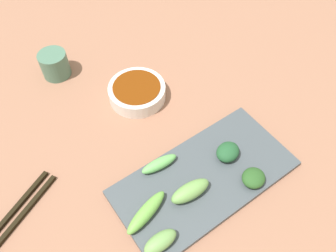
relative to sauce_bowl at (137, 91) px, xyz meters
name	(u,v)px	position (x,y,z in m)	size (l,w,h in m)	color
tabletop	(172,155)	(0.16, -0.02, -0.03)	(2.10, 2.10, 0.02)	#99674E
sauce_bowl	(137,91)	(0.00, 0.00, 0.00)	(0.13, 0.13, 0.03)	silver
serving_plate	(204,178)	(0.25, -0.01, -0.01)	(0.17, 0.34, 0.01)	#454D52
broccoli_leafy_0	(253,178)	(0.31, 0.06, 0.00)	(0.04, 0.04, 0.02)	#2A5423
broccoli_stalk_1	(159,164)	(0.18, -0.07, 0.00)	(0.02, 0.07, 0.02)	#67B35A
broccoli_stalk_2	(190,191)	(0.26, -0.05, 0.01)	(0.03, 0.08, 0.03)	#70A251
broccoli_leafy_3	(228,152)	(0.24, 0.05, 0.01)	(0.04, 0.05, 0.03)	#22532D
broccoli_stalk_4	(160,242)	(0.30, -0.15, 0.01)	(0.03, 0.06, 0.02)	#6F9F53
broccoli_stalk_5	(146,212)	(0.25, -0.14, 0.00)	(0.02, 0.10, 0.02)	#6BAB45
chopsticks	(6,227)	(0.12, -0.34, -0.01)	(0.13, 0.22, 0.01)	black
tea_cup	(55,64)	(-0.17, -0.11, 0.01)	(0.06, 0.06, 0.06)	#4B735C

